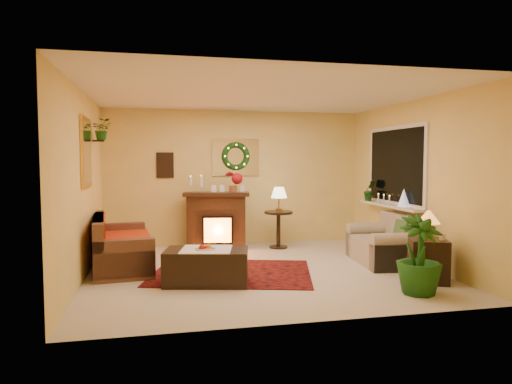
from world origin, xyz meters
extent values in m
plane|color=beige|center=(0.00, 0.00, 0.00)|extent=(5.00, 5.00, 0.00)
plane|color=white|center=(0.00, 0.00, 2.60)|extent=(5.00, 5.00, 0.00)
plane|color=#EFD88C|center=(0.00, 2.25, 1.30)|extent=(5.00, 5.00, 0.00)
plane|color=#EFD88C|center=(0.00, -2.25, 1.30)|extent=(5.00, 5.00, 0.00)
plane|color=#EFD88C|center=(-2.50, 0.00, 1.30)|extent=(4.50, 4.50, 0.00)
plane|color=#EFD88C|center=(2.50, 0.00, 1.30)|extent=(4.50, 4.50, 0.00)
cube|color=#601110|center=(-0.45, -0.08, 0.01)|extent=(2.63, 2.24, 0.01)
cube|color=brown|center=(-2.04, 0.64, 0.43)|extent=(1.01, 1.93, 0.80)
cube|color=red|center=(-2.05, 0.79, 0.46)|extent=(0.84, 1.37, 0.02)
cube|color=black|center=(-0.44, 1.83, 0.55)|extent=(1.11, 0.50, 0.98)
sphere|color=#AD141B|center=(-0.05, 1.79, 1.30)|extent=(0.21, 0.21, 0.21)
cylinder|color=silver|center=(-0.91, 1.77, 1.26)|extent=(0.06, 0.06, 0.17)
cylinder|color=white|center=(-0.71, 1.77, 1.26)|extent=(0.06, 0.06, 0.19)
cube|color=white|center=(0.00, 2.23, 1.70)|extent=(0.92, 0.02, 0.72)
torus|color=#194719|center=(0.00, 2.19, 1.72)|extent=(0.55, 0.11, 0.55)
cube|color=#381E11|center=(-1.35, 2.23, 1.55)|extent=(0.32, 0.03, 0.48)
cube|color=gold|center=(-2.48, 0.30, 1.75)|extent=(0.03, 0.84, 1.00)
imported|color=#194719|center=(-2.34, 1.05, 1.97)|extent=(0.33, 0.28, 0.36)
cube|color=#A8998E|center=(2.00, 0.07, 0.42)|extent=(0.90, 1.40, 0.77)
cube|color=white|center=(2.48, 0.55, 1.55)|extent=(0.03, 1.86, 1.36)
cube|color=black|center=(2.47, 0.55, 1.55)|extent=(0.02, 1.70, 1.22)
cube|color=white|center=(2.38, 0.55, 0.87)|extent=(0.22, 1.86, 0.04)
cone|color=silver|center=(2.41, 0.13, 1.04)|extent=(0.19, 0.19, 0.29)
imported|color=#163418|center=(2.34, 1.23, 1.08)|extent=(0.28, 0.23, 0.52)
cylinder|color=#543013|center=(0.71, 1.63, 0.32)|extent=(0.54, 0.54, 0.69)
cone|color=#FFF0BE|center=(0.73, 1.67, 0.88)|extent=(0.30, 0.30, 0.46)
cube|color=#351611|center=(2.07, -1.11, 0.27)|extent=(0.62, 0.62, 0.58)
cone|color=#FDA128|center=(2.07, -1.09, 0.74)|extent=(0.31, 0.31, 0.45)
cube|color=#38150E|center=(-0.87, -0.57, 0.21)|extent=(1.20, 0.82, 0.46)
cylinder|color=silver|center=(-0.89, -0.60, 0.45)|extent=(0.27, 0.27, 0.06)
imported|color=black|center=(1.62, -1.59, 0.45)|extent=(1.90, 1.90, 2.92)
camera|label=1|loc=(-1.50, -6.55, 1.64)|focal=32.00mm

